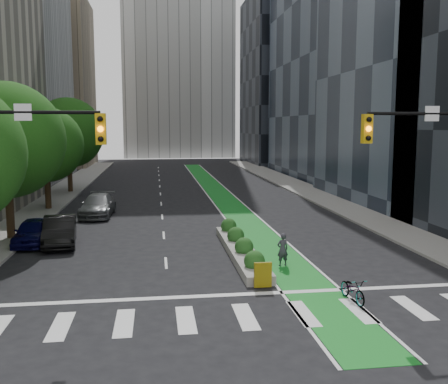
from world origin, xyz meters
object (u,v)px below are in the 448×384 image
object	(u,v)px
cyclist	(283,250)
parked_car_left_far	(98,205)
median_planter	(240,247)
parked_car_left_mid	(60,231)
parked_car_left_near	(33,232)
bicycle	(353,289)

from	to	relation	value
cyclist	parked_car_left_far	distance (m)	17.19
median_planter	parked_car_left_mid	bearing A→B (deg)	160.16
median_planter	cyclist	size ratio (longest dim) A/B	6.74
median_planter	parked_car_left_mid	world-z (taller)	parked_car_left_mid
median_planter	parked_car_left_near	size ratio (longest dim) A/B	2.49
cyclist	parked_car_left_near	xyz separation A→B (m)	(-12.27, 5.85, -0.06)
parked_car_left_far	parked_car_left_near	bearing A→B (deg)	-104.50
parked_car_left_near	bicycle	bearing A→B (deg)	-38.82
median_planter	cyclist	world-z (taller)	cyclist
bicycle	parked_car_left_mid	bearing A→B (deg)	133.07
bicycle	parked_car_left_mid	xyz separation A→B (m)	(-12.20, 10.44, 0.32)
median_planter	bicycle	xyz separation A→B (m)	(2.94, -7.10, 0.08)
cyclist	parked_car_left_mid	size ratio (longest dim) A/B	0.33
median_planter	cyclist	bearing A→B (deg)	-54.77
parked_car_left_near	parked_car_left_mid	distance (m)	1.47
parked_car_left_near	parked_car_left_mid	bearing A→B (deg)	-11.96
parked_car_left_near	median_planter	bearing A→B (deg)	-19.36
median_planter	bicycle	distance (m)	7.69
median_planter	parked_car_left_mid	size ratio (longest dim) A/B	2.20
bicycle	parked_car_left_near	distance (m)	17.36
bicycle	parked_car_left_mid	world-z (taller)	parked_car_left_mid
cyclist	parked_car_left_far	xyz separation A→B (m)	(-9.77, 14.15, -0.00)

